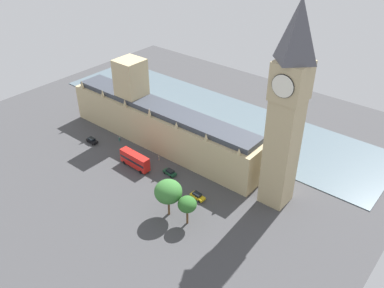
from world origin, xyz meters
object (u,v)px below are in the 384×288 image
parliament_building (158,122)px  pedestrian_far_end (119,139)px  street_lamp_opposite_hall (169,199)px  pedestrian_corner (159,158)px  double_decker_bus_midblock (135,160)px  car_dark_green_under_trees (170,172)px  car_black_leading (92,140)px  car_yellow_cab_by_river_gate (198,196)px  plane_tree_trailing (187,204)px  clock_tower (287,107)px  plane_tree_near_tower (168,192)px

parliament_building → pedestrian_far_end: 14.77m
pedestrian_far_end → street_lamp_opposite_hall: 39.55m
pedestrian_far_end → pedestrian_corner: size_ratio=0.96×
double_decker_bus_midblock → pedestrian_corner: (-7.11, 2.89, -1.88)m
car_dark_green_under_trees → parliament_building: bearing=58.0°
car_black_leading → car_yellow_cab_by_river_gate: 44.48m
car_dark_green_under_trees → street_lamp_opposite_hall: size_ratio=0.70×
plane_tree_trailing → street_lamp_opposite_hall: 6.30m
clock_tower → plane_tree_trailing: size_ratio=6.65×
plane_tree_trailing → plane_tree_near_tower: 5.86m
pedestrian_far_end → car_black_leading: bearing=-61.8°
double_decker_bus_midblock → car_dark_green_under_trees: (-3.70, 10.50, -1.75)m
clock_tower → street_lamp_opposite_hall: (21.72, -18.40, -23.39)m
parliament_building → pedestrian_corner: 12.54m
pedestrian_far_end → plane_tree_near_tower: size_ratio=0.16×
car_yellow_cab_by_river_gate → car_black_leading: bearing=-84.5°
clock_tower → pedestrian_corner: (6.14, -36.82, -26.97)m
pedestrian_far_end → street_lamp_opposite_hall: size_ratio=0.26×
pedestrian_corner → plane_tree_near_tower: (16.12, 18.81, 6.62)m
car_yellow_cab_by_river_gate → pedestrian_far_end: 38.96m
car_yellow_cab_by_river_gate → plane_tree_trailing: 11.00m
clock_tower → plane_tree_near_tower: 35.13m
car_yellow_cab_by_river_gate → plane_tree_near_tower: 11.59m
car_dark_green_under_trees → pedestrian_far_end: (-3.36, -25.39, -0.16)m
car_black_leading → double_decker_bus_midblock: bearing=91.0°
clock_tower → car_black_leading: clock_tower is taller
street_lamp_opposite_hall → car_black_leading: bearing=-102.1°
parliament_building → plane_tree_trailing: (23.27, 31.70, -1.58)m
car_black_leading → plane_tree_trailing: size_ratio=0.53×
parliament_building → double_decker_bus_midblock: parliament_building is taller
car_black_leading → plane_tree_trailing: (9.10, 48.36, 5.12)m
parliament_building → plane_tree_near_tower: bearing=47.6°
plane_tree_trailing → street_lamp_opposite_hall: bearing=-90.4°
parliament_building → pedestrian_far_end: parliament_building is taller
parliament_building → car_black_leading: size_ratio=16.96×
clock_tower → car_black_leading: (12.66, -60.69, -26.84)m
car_black_leading → pedestrian_corner: (-6.51, 23.87, -0.13)m
double_decker_bus_midblock → plane_tree_near_tower: 23.97m
car_yellow_cab_by_river_gate → plane_tree_trailing: (8.93, 3.89, 5.12)m
parliament_building → clock_tower: size_ratio=1.34×
clock_tower → car_dark_green_under_trees: size_ratio=12.45×
clock_tower → car_yellow_cab_by_river_gate: (12.83, -16.21, -26.84)m
double_decker_bus_midblock → street_lamp_opposite_hall: (8.47, 21.30, 1.70)m
parliament_building → car_dark_green_under_trees: bearing=53.3°
car_yellow_cab_by_river_gate → pedestrian_far_end: bearing=-94.1°
car_yellow_cab_by_river_gate → plane_tree_near_tower: (9.43, -1.79, 6.49)m
car_yellow_cab_by_river_gate → pedestrian_corner: size_ratio=2.63×
plane_tree_near_tower → car_dark_green_under_trees: bearing=-138.6°
double_decker_bus_midblock → pedestrian_far_end: 16.59m
pedestrian_far_end → parliament_building: bearing=107.5°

